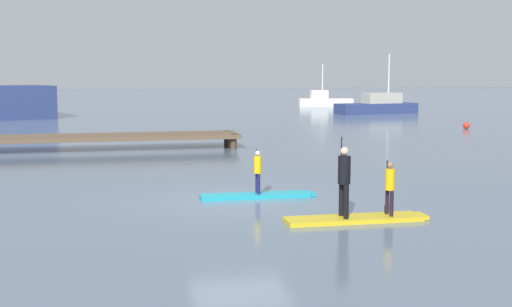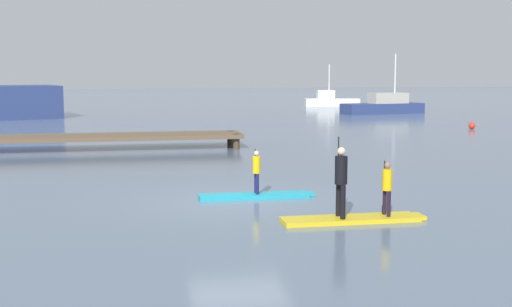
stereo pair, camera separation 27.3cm
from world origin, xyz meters
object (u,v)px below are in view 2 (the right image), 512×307
(paddleboard_near, at_px, (257,195))
(motor_boat_small_navy, at_px, (331,101))
(paddler_adult, at_px, (341,177))
(paddler_child_front, at_px, (387,186))
(fishing_boat_green_midground, at_px, (384,106))
(paddler_child_solo, at_px, (256,170))
(mooring_buoy_mid, at_px, (472,126))
(paddleboard_far, at_px, (353,219))

(paddleboard_near, height_order, motor_boat_small_navy, motor_boat_small_navy)
(paddler_adult, height_order, paddler_child_front, paddler_adult)
(paddleboard_near, xyz_separation_m, fishing_boat_green_midground, (16.98, 32.44, 0.57))
(paddler_child_solo, height_order, paddler_child_front, paddler_child_front)
(paddler_child_front, xyz_separation_m, motor_boat_small_navy, (13.99, 47.11, -0.22))
(fishing_boat_green_midground, distance_m, mooring_buoy_mid, 14.46)
(paddler_child_front, bearing_deg, paddleboard_near, 125.89)
(paddleboard_near, relative_size, paddler_child_front, 2.53)
(paddleboard_far, xyz_separation_m, mooring_buoy_mid, (14.90, 21.17, 0.15))
(paddler_child_solo, relative_size, paddleboard_far, 0.36)
(paddler_child_front, relative_size, mooring_buoy_mid, 3.06)
(fishing_boat_green_midground, bearing_deg, paddler_child_solo, -117.63)
(paddler_child_front, relative_size, fishing_boat_green_midground, 0.18)
(paddler_adult, bearing_deg, paddleboard_near, 111.23)
(paddleboard_near, distance_m, fishing_boat_green_midground, 36.62)
(paddleboard_near, bearing_deg, paddleboard_far, -64.24)
(mooring_buoy_mid, bearing_deg, fishing_boat_green_midground, 87.81)
(paddler_adult, bearing_deg, mooring_buoy_mid, 54.31)
(paddleboard_near, bearing_deg, fishing_boat_green_midground, 62.38)
(paddleboard_near, height_order, paddler_child_solo, paddler_child_solo)
(paddler_adult, bearing_deg, paddler_child_front, -0.69)
(paddler_adult, xyz_separation_m, paddler_child_front, (1.07, -0.01, -0.22))
(paddler_adult, bearing_deg, motor_boat_small_navy, 72.27)
(paddleboard_far, relative_size, paddler_adult, 1.83)
(paddler_child_front, height_order, mooring_buoy_mid, paddler_child_front)
(paddler_child_solo, distance_m, motor_boat_small_navy, 46.85)
(mooring_buoy_mid, bearing_deg, motor_boat_small_navy, 90.32)
(paddler_adult, relative_size, paddler_child_front, 1.46)
(paddleboard_far, relative_size, mooring_buoy_mid, 8.15)
(paddleboard_far, height_order, motor_boat_small_navy, motor_boat_small_navy)
(paddleboard_near, xyz_separation_m, mooring_buoy_mid, (16.43, 18.00, 0.15))
(fishing_boat_green_midground, xyz_separation_m, motor_boat_small_navy, (-0.69, 11.49, -0.06))
(paddler_child_front, bearing_deg, fishing_boat_green_midground, 67.60)
(paddler_child_front, distance_m, mooring_buoy_mid, 25.46)
(paddleboard_far, xyz_separation_m, fishing_boat_green_midground, (15.45, 35.61, 0.57))
(paddler_child_front, distance_m, fishing_boat_green_midground, 38.52)
(mooring_buoy_mid, bearing_deg, paddler_child_front, -123.72)
(paddleboard_near, xyz_separation_m, paddleboard_far, (1.53, -3.17, 0.00))
(paddleboard_near, height_order, paddleboard_far, same)
(paddler_child_solo, bearing_deg, paddleboard_far, -64.29)
(paddler_child_front, xyz_separation_m, mooring_buoy_mid, (14.13, 21.17, -0.58))
(paddler_child_front, distance_m, motor_boat_small_navy, 49.14)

